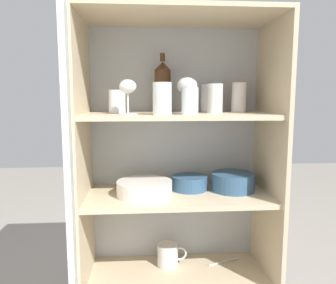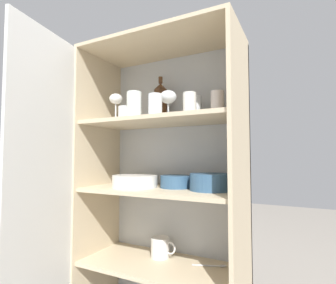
# 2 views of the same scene
# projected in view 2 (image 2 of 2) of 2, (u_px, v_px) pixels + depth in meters

# --- Properties ---
(cupboard_back_panel) EXTENTS (0.83, 0.02, 1.42)m
(cupboard_back_panel) POSITION_uv_depth(u_px,v_px,m) (176.00, 180.00, 1.50)
(cupboard_back_panel) COLOR #B2B7BC
(cupboard_back_panel) RESTS_ON ground_plane
(cupboard_side_left) EXTENTS (0.02, 0.39, 1.42)m
(cupboard_side_left) POSITION_uv_depth(u_px,v_px,m) (99.00, 180.00, 1.51)
(cupboard_side_left) COLOR #CCB793
(cupboard_side_left) RESTS_ON ground_plane
(cupboard_side_right) EXTENTS (0.02, 0.39, 1.42)m
(cupboard_side_right) POSITION_uv_depth(u_px,v_px,m) (241.00, 187.00, 1.15)
(cupboard_side_right) COLOR #CCB793
(cupboard_side_right) RESTS_ON ground_plane
(cupboard_top_panel) EXTENTS (0.83, 0.39, 0.02)m
(cupboard_top_panel) POSITION_uv_depth(u_px,v_px,m) (161.00, 45.00, 1.37)
(cupboard_top_panel) COLOR #CCB793
(cupboard_top_panel) RESTS_ON cupboard_side_left
(shelf_board_lower) EXTENTS (0.79, 0.36, 0.02)m
(shelf_board_lower) POSITION_uv_depth(u_px,v_px,m) (160.00, 266.00, 1.31)
(shelf_board_lower) COLOR beige
(shelf_board_middle) EXTENTS (0.79, 0.36, 0.02)m
(shelf_board_middle) POSITION_uv_depth(u_px,v_px,m) (160.00, 190.00, 1.33)
(shelf_board_middle) COLOR beige
(shelf_board_upper) EXTENTS (0.79, 0.36, 0.02)m
(shelf_board_upper) POSITION_uv_depth(u_px,v_px,m) (160.00, 121.00, 1.35)
(shelf_board_upper) COLOR beige
(cupboard_door) EXTENTS (0.10, 0.41, 1.42)m
(cupboard_door) POSITION_uv_depth(u_px,v_px,m) (42.00, 187.00, 1.14)
(cupboard_door) COLOR silver
(cupboard_door) RESTS_ON ground_plane
(tumbler_glass_0) EXTENTS (0.07, 0.07, 0.11)m
(tumbler_glass_0) POSITION_uv_depth(u_px,v_px,m) (155.00, 105.00, 1.24)
(tumbler_glass_0) COLOR white
(tumbler_glass_0) RESTS_ON shelf_board_upper
(tumbler_glass_1) EXTENTS (0.07, 0.07, 0.10)m
(tumbler_glass_1) POSITION_uv_depth(u_px,v_px,m) (125.00, 115.00, 1.51)
(tumbler_glass_1) COLOR white
(tumbler_glass_1) RESTS_ON shelf_board_upper
(tumbler_glass_2) EXTENTS (0.07, 0.07, 0.13)m
(tumbler_glass_2) POSITION_uv_depth(u_px,v_px,m) (217.00, 104.00, 1.29)
(tumbler_glass_2) COLOR silver
(tumbler_glass_2) RESTS_ON shelf_board_upper
(tumbler_glass_3) EXTENTS (0.08, 0.08, 0.12)m
(tumbler_glass_3) POSITION_uv_depth(u_px,v_px,m) (194.00, 108.00, 1.37)
(tumbler_glass_3) COLOR white
(tumbler_glass_3) RESTS_ON shelf_board_upper
(tumbler_glass_4) EXTENTS (0.07, 0.07, 0.12)m
(tumbler_glass_4) POSITION_uv_depth(u_px,v_px,m) (190.00, 105.00, 1.29)
(tumbler_glass_4) COLOR white
(tumbler_glass_4) RESTS_ON shelf_board_upper
(tumbler_glass_5) EXTENTS (0.07, 0.07, 0.12)m
(tumbler_glass_5) POSITION_uv_depth(u_px,v_px,m) (134.00, 105.00, 1.27)
(tumbler_glass_5) COLOR white
(tumbler_glass_5) RESTS_ON shelf_board_upper
(wine_glass_0) EXTENTS (0.09, 0.09, 0.15)m
(wine_glass_0) POSITION_uv_depth(u_px,v_px,m) (168.00, 98.00, 1.35)
(wine_glass_0) COLOR white
(wine_glass_0) RESTS_ON shelf_board_upper
(wine_glass_1) EXTENTS (0.07, 0.07, 0.14)m
(wine_glass_1) POSITION_uv_depth(u_px,v_px,m) (116.00, 101.00, 1.36)
(wine_glass_1) COLOR white
(wine_glass_1) RESTS_ON shelf_board_upper
(wine_bottle) EXTENTS (0.07, 0.07, 0.26)m
(wine_bottle) POSITION_uv_depth(u_px,v_px,m) (161.00, 103.00, 1.48)
(wine_bottle) COLOR #4C2D19
(wine_bottle) RESTS_ON shelf_board_upper
(plate_stack_white) EXTENTS (0.24, 0.24, 0.06)m
(plate_stack_white) POSITION_uv_depth(u_px,v_px,m) (135.00, 181.00, 1.39)
(plate_stack_white) COLOR white
(plate_stack_white) RESTS_ON shelf_board_middle
(mixing_bowl_large) EXTENTS (0.19, 0.19, 0.08)m
(mixing_bowl_large) POSITION_uv_depth(u_px,v_px,m) (210.00, 181.00, 1.25)
(mixing_bowl_large) COLOR #33567A
(mixing_bowl_large) RESTS_ON shelf_board_middle
(serving_bowl_small) EXTENTS (0.16, 0.16, 0.06)m
(serving_bowl_small) POSITION_uv_depth(u_px,v_px,m) (176.00, 181.00, 1.36)
(serving_bowl_small) COLOR #33567A
(serving_bowl_small) RESTS_ON shelf_board_middle
(coffee_mug_primary) EXTENTS (0.14, 0.10, 0.10)m
(coffee_mug_primary) POSITION_uv_depth(u_px,v_px,m) (160.00, 247.00, 1.39)
(coffee_mug_primary) COLOR white
(coffee_mug_primary) RESTS_ON shelf_board_lower
(serving_spoon) EXTENTS (0.16, 0.08, 0.01)m
(serving_spoon) POSITION_uv_depth(u_px,v_px,m) (213.00, 266.00, 1.27)
(serving_spoon) COLOR silver
(serving_spoon) RESTS_ON shelf_board_lower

